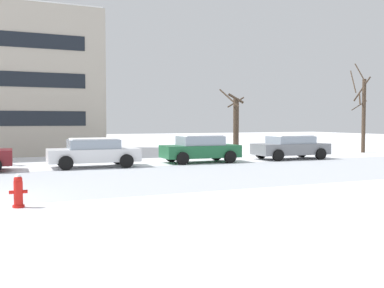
{
  "coord_description": "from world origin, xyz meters",
  "views": [
    {
      "loc": [
        1.03,
        -13.45,
        2.17
      ],
      "look_at": [
        9.0,
        4.7,
        1.16
      ],
      "focal_mm": 42.18,
      "sensor_mm": 36.0,
      "label": 1
    }
  ],
  "objects_px": {
    "parked_car_white": "(94,152)",
    "parked_car_green": "(200,148)",
    "parked_car_gray": "(290,147)",
    "fire_hydrant": "(18,191)"
  },
  "relations": [
    {
      "from": "parked_car_white",
      "to": "parked_car_green",
      "type": "relative_size",
      "value": 1.04
    },
    {
      "from": "parked_car_white",
      "to": "parked_car_green",
      "type": "distance_m",
      "value": 5.6
    },
    {
      "from": "parked_car_green",
      "to": "fire_hydrant",
      "type": "bearing_deg",
      "value": -135.04
    },
    {
      "from": "fire_hydrant",
      "to": "parked_car_green",
      "type": "bearing_deg",
      "value": 44.96
    },
    {
      "from": "parked_car_green",
      "to": "parked_car_gray",
      "type": "xyz_separation_m",
      "value": [
        5.6,
        -0.16,
        -0.03
      ]
    },
    {
      "from": "parked_car_white",
      "to": "parked_car_gray",
      "type": "relative_size",
      "value": 0.98
    },
    {
      "from": "fire_hydrant",
      "to": "parked_car_white",
      "type": "relative_size",
      "value": 0.2
    },
    {
      "from": "fire_hydrant",
      "to": "parked_car_green",
      "type": "height_order",
      "value": "parked_car_green"
    },
    {
      "from": "parked_car_white",
      "to": "parked_car_gray",
      "type": "height_order",
      "value": "parked_car_gray"
    },
    {
      "from": "parked_car_white",
      "to": "parked_car_gray",
      "type": "distance_m",
      "value": 11.2
    }
  ]
}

